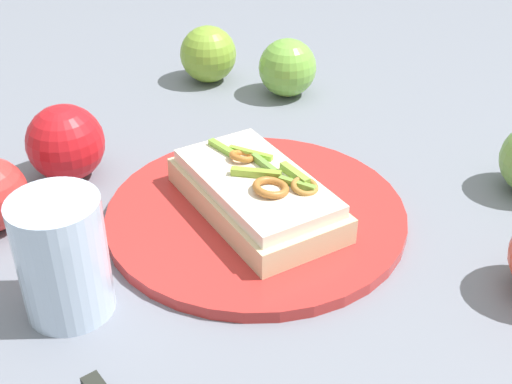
{
  "coord_description": "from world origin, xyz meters",
  "views": [
    {
      "loc": [
        -0.49,
        -0.24,
        0.39
      ],
      "look_at": [
        0.0,
        0.0,
        0.03
      ],
      "focal_mm": 47.98,
      "sensor_mm": 36.0,
      "label": 1
    }
  ],
  "objects_px": {
    "sandwich": "(256,193)",
    "apple_3": "(287,68)",
    "apple_4": "(208,54)",
    "apple_5": "(65,143)",
    "plate": "(256,214)",
    "drinking_glass": "(63,257)"
  },
  "relations": [
    {
      "from": "apple_5",
      "to": "drinking_glass",
      "type": "height_order",
      "value": "drinking_glass"
    },
    {
      "from": "plate",
      "to": "apple_3",
      "type": "distance_m",
      "value": 0.29
    },
    {
      "from": "apple_4",
      "to": "drinking_glass",
      "type": "xyz_separation_m",
      "value": [
        -0.45,
        -0.12,
        0.01
      ]
    },
    {
      "from": "apple_3",
      "to": "apple_5",
      "type": "relative_size",
      "value": 0.92
    },
    {
      "from": "plate",
      "to": "sandwich",
      "type": "relative_size",
      "value": 1.39
    },
    {
      "from": "sandwich",
      "to": "apple_5",
      "type": "xyz_separation_m",
      "value": [
        -0.02,
        0.21,
        0.01
      ]
    },
    {
      "from": "sandwich",
      "to": "drinking_glass",
      "type": "bearing_deg",
      "value": -81.57
    },
    {
      "from": "sandwich",
      "to": "apple_4",
      "type": "relative_size",
      "value": 2.75
    },
    {
      "from": "sandwich",
      "to": "apple_4",
      "type": "distance_m",
      "value": 0.34
    },
    {
      "from": "plate",
      "to": "drinking_glass",
      "type": "xyz_separation_m",
      "value": [
        -0.18,
        0.08,
        0.05
      ]
    },
    {
      "from": "plate",
      "to": "apple_4",
      "type": "distance_m",
      "value": 0.34
    },
    {
      "from": "plate",
      "to": "sandwich",
      "type": "height_order",
      "value": "sandwich"
    },
    {
      "from": "apple_5",
      "to": "drinking_glass",
      "type": "bearing_deg",
      "value": -140.73
    },
    {
      "from": "drinking_glass",
      "to": "apple_3",
      "type": "bearing_deg",
      "value": 1.19
    },
    {
      "from": "apple_4",
      "to": "apple_5",
      "type": "xyz_separation_m",
      "value": [
        -0.29,
        0.01,
        0.0
      ]
    },
    {
      "from": "plate",
      "to": "apple_4",
      "type": "xyz_separation_m",
      "value": [
        0.27,
        0.21,
        0.03
      ]
    },
    {
      "from": "sandwich",
      "to": "plate",
      "type": "bearing_deg",
      "value": -129.88
    },
    {
      "from": "sandwich",
      "to": "drinking_glass",
      "type": "xyz_separation_m",
      "value": [
        -0.18,
        0.08,
        0.02
      ]
    },
    {
      "from": "sandwich",
      "to": "apple_3",
      "type": "xyz_separation_m",
      "value": [
        0.28,
        0.09,
        0.01
      ]
    },
    {
      "from": "apple_4",
      "to": "apple_3",
      "type": "bearing_deg",
      "value": -86.9
    },
    {
      "from": "apple_3",
      "to": "apple_4",
      "type": "height_order",
      "value": "same"
    },
    {
      "from": "sandwich",
      "to": "drinking_glass",
      "type": "relative_size",
      "value": 2.0
    }
  ]
}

